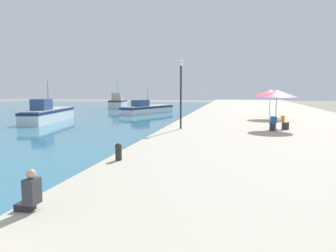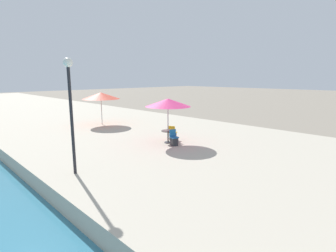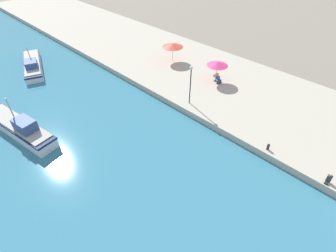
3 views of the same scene
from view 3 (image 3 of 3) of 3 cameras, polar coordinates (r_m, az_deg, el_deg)
The scene contains 11 objects.
quay_promenade at distance 45.59m, azimuth -6.58°, elevation 16.64°, with size 16.00×90.00×0.75m.
fishing_boat_near at distance 30.36m, azimuth -29.62°, elevation -0.22°, with size 3.74×10.16×4.22m.
fishing_boat_mid at distance 43.38m, azimuth -27.41°, elevation 11.78°, with size 5.58×9.84×3.35m.
cafe_umbrella_pink at distance 33.95m, azimuth 10.72°, elevation 13.17°, with size 2.65×2.65×2.62m.
cafe_umbrella_white at distance 38.91m, azimuth 1.03°, elevation 17.19°, with size 3.01×3.01×2.61m.
cafe_table at distance 34.73m, azimuth 10.38°, elevation 10.40°, with size 0.80×0.80×0.74m.
cafe_chair_left at distance 35.45m, azimuth 10.65°, elevation 10.60°, with size 0.55×0.53×0.91m.
cafe_chair_right at distance 34.34m, azimuth 11.06°, elevation 9.56°, with size 0.51×0.53×0.91m.
person_at_quay at distance 24.87m, azimuth 31.62°, elevation -9.77°, with size 0.51×0.36×0.94m.
mooring_bollard at distance 25.63m, azimuth 20.98°, elevation -4.20°, with size 0.26×0.26×0.65m.
lamppost at distance 28.63m, azimuth 4.97°, elevation 10.21°, with size 0.36×0.36×4.56m.
Camera 3 is at (-18.19, 3.89, 17.60)m, focal length 28.00 mm.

